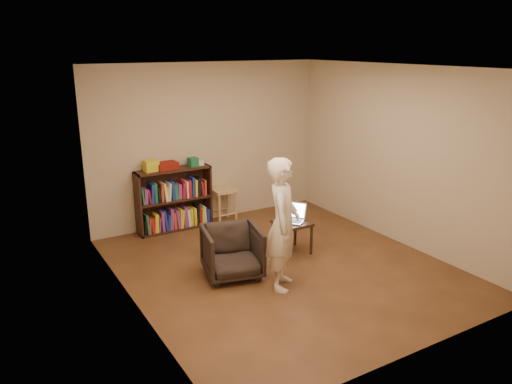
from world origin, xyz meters
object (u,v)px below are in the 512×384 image
bookshelf (174,203)px  person (283,224)px  stool (223,195)px  laptop (293,217)px  side_table (292,227)px  armchair (232,252)px

bookshelf → person: size_ratio=0.74×
bookshelf → person: person is taller
stool → person: 2.54m
bookshelf → laptop: size_ratio=2.59×
bookshelf → person: bearing=-81.3°
bookshelf → side_table: bearing=-58.0°
bookshelf → stool: bearing=-4.3°
bookshelf → stool: bookshelf is taller
laptop → person: 1.15m
stool → armchair: size_ratio=0.78×
laptop → side_table: bearing=-76.1°
side_table → laptop: size_ratio=1.00×
stool → person: bearing=-100.6°
stool → laptop: (0.27, -1.63, 0.07)m
stool → bookshelf: bearing=175.7°
stool → armchair: (-0.85, -1.91, -0.13)m
person → stool: bearing=28.8°
side_table → laptop: laptop is taller
laptop → person: size_ratio=0.29×
bookshelf → side_table: bookshelf is taller
armchair → person: person is taller
stool → side_table: (0.24, -1.67, -0.07)m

